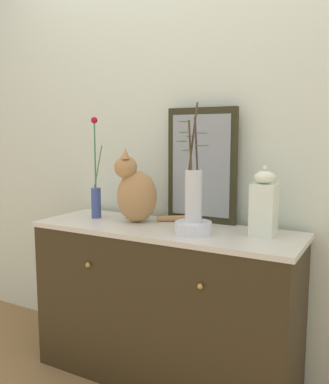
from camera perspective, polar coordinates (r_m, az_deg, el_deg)
The scene contains 9 objects.
ground_plane at distance 2.39m, azimuth 0.00°, elevation -24.15°, with size 6.00×6.00×0.00m, color olive.
wall_back at distance 2.30m, azimuth 3.71°, elevation 8.62°, with size 4.40×0.08×2.60m, color silver.
sideboard at distance 2.21m, azimuth -0.00°, elevation -15.20°, with size 1.38×0.48×0.81m.
mirror_leaning at distance 2.18m, azimuth 5.18°, elevation 3.68°, with size 0.39×0.03×0.61m.
cat_sitting at distance 2.18m, azimuth -4.05°, elevation 0.06°, with size 0.38×0.29×0.40m.
vase_slim_green at distance 2.33m, azimuth -9.51°, elevation -0.31°, with size 0.08×0.06×0.56m.
bowl_porcelain at distance 1.95m, azimuth 4.02°, elevation -4.97°, with size 0.18×0.18×0.06m, color white.
vase_glass_clear at distance 1.92m, azimuth 4.03°, elevation 0.22°, with size 0.18×0.15×0.56m.
jar_lidded_porcelain at distance 1.95m, azimuth 13.64°, elevation -1.64°, with size 0.11×0.11×0.32m.
Camera 1 is at (0.97, -1.78, 1.27)m, focal length 38.33 mm.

